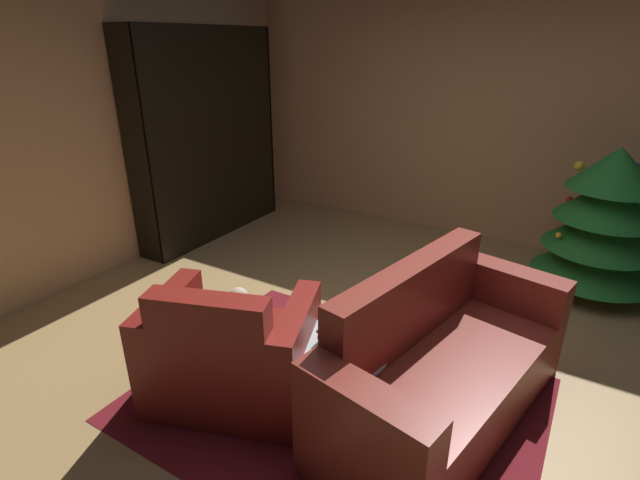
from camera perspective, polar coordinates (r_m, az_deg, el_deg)
The scene contains 11 objects.
ground_plane at distance 3.42m, azimuth 6.89°, elevation -14.17°, with size 6.77×6.77×0.00m, color #A8834F.
wall_back at distance 5.39m, azimuth 20.02°, elevation 13.79°, with size 5.76×0.06×2.64m, color tan.
wall_left at distance 4.71m, azimuth -26.34°, elevation 11.66°, with size 0.06×5.47×2.64m, color tan.
area_rug at distance 3.10m, azimuth 2.00°, elevation -18.55°, with size 2.34×1.83×0.01m, color maroon.
bookshelf_unit at distance 5.43m, azimuth -12.29°, elevation 12.02°, with size 0.35×1.87×2.19m.
armchair_red at distance 2.99m, azimuth -10.67°, elevation -13.36°, with size 1.13×0.98×0.84m.
couch_red at distance 2.91m, azimuth 14.30°, elevation -14.80°, with size 1.07×1.86×0.90m.
coffee_table at distance 2.79m, azimuth 2.02°, elevation -13.54°, with size 0.61×0.61×0.45m.
book_stack_on_table at distance 2.76m, azimuth 2.25°, elevation -11.61°, with size 0.24×0.16×0.09m.
bottle_on_table at distance 2.85m, azimuth 2.28°, elevation -9.33°, with size 0.06×0.06×0.22m.
decorated_tree at distance 4.64m, azimuth 30.92°, elevation 1.86°, with size 1.00×1.00×1.28m.
Camera 1 is at (1.05, -2.53, 2.06)m, focal length 26.63 mm.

